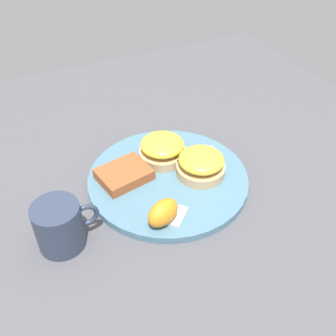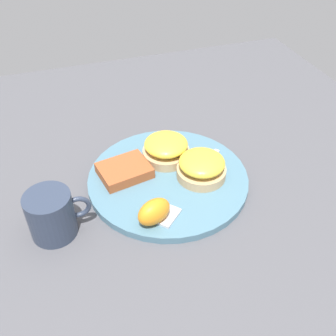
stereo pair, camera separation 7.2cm
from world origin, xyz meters
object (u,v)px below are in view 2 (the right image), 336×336
at_px(orange_wedge, 154,212).
at_px(cup, 52,215).
at_px(hashbrown_patty, 124,170).
at_px(fork, 189,190).
at_px(sandwich_benedict_right, 166,148).
at_px(sandwich_benedict_left, 202,167).

distance_m(orange_wedge, cup, 0.16).
bearing_deg(orange_wedge, cup, 165.41).
xyz_separation_m(hashbrown_patty, fork, (0.10, -0.08, -0.01)).
bearing_deg(sandwich_benedict_right, cup, -153.79).
xyz_separation_m(hashbrown_patty, orange_wedge, (0.02, -0.13, 0.01)).
xyz_separation_m(sandwich_benedict_right, cup, (-0.23, -0.11, 0.00)).
xyz_separation_m(orange_wedge, fork, (0.08, 0.05, -0.02)).
bearing_deg(orange_wedge, sandwich_benedict_left, 34.64).
relative_size(sandwich_benedict_left, sandwich_benedict_right, 1.00).
xyz_separation_m(fork, cup, (-0.24, -0.01, 0.02)).
bearing_deg(sandwich_benedict_right, fork, -84.94).
bearing_deg(cup, fork, 2.06).
bearing_deg(hashbrown_patty, orange_wedge, -81.79).
bearing_deg(sandwich_benedict_left, orange_wedge, -145.36).
distance_m(sandwich_benedict_right, fork, 0.11).
distance_m(sandwich_benedict_right, hashbrown_patty, 0.09).
bearing_deg(hashbrown_patty, cup, -147.50).
xyz_separation_m(sandwich_benedict_right, orange_wedge, (-0.07, -0.15, -0.00)).
xyz_separation_m(orange_wedge, cup, (-0.16, 0.04, 0.00)).
bearing_deg(sandwich_benedict_right, orange_wedge, -114.87).
bearing_deg(fork, sandwich_benedict_left, 40.66).
relative_size(orange_wedge, fork, 0.34).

